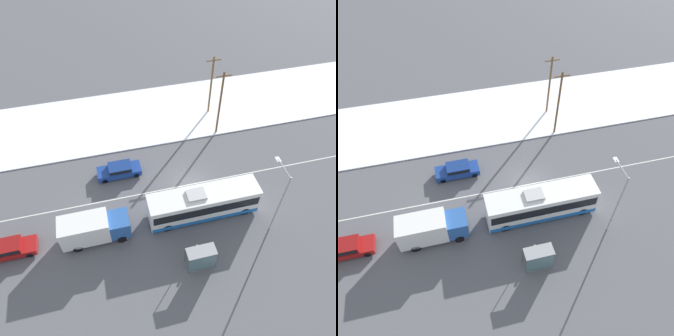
# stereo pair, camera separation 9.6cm
# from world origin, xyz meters

# --- Properties ---
(ground_plane) EXTENTS (120.00, 120.00, 0.00)m
(ground_plane) POSITION_xyz_m (0.00, 0.00, 0.00)
(ground_plane) COLOR #56565B
(snow_lot) EXTENTS (80.00, 11.78, 0.12)m
(snow_lot) POSITION_xyz_m (0.00, 12.77, 0.06)
(snow_lot) COLOR white
(snow_lot) RESTS_ON ground_plane
(lane_marking_center) EXTENTS (60.00, 0.12, 0.00)m
(lane_marking_center) POSITION_xyz_m (0.00, 0.00, 0.00)
(lane_marking_center) COLOR silver
(lane_marking_center) RESTS_ON ground_plane
(city_bus) EXTENTS (10.93, 2.57, 3.43)m
(city_bus) POSITION_xyz_m (0.11, -3.85, 1.67)
(city_bus) COLOR white
(city_bus) RESTS_ON ground_plane
(box_truck) EXTENTS (6.38, 2.30, 3.05)m
(box_truck) POSITION_xyz_m (-10.61, -4.10, 1.67)
(box_truck) COLOR silver
(box_truck) RESTS_ON ground_plane
(sedan_car) EXTENTS (4.80, 1.80, 1.45)m
(sedan_car) POSITION_xyz_m (-7.20, 3.29, 0.80)
(sedan_car) COLOR navy
(sedan_car) RESTS_ON ground_plane
(parked_car_near_truck) EXTENTS (4.66, 1.80, 1.50)m
(parked_car_near_truck) POSITION_xyz_m (-18.31, -3.81, 0.82)
(parked_car_near_truck) COLOR maroon
(parked_car_near_truck) RESTS_ON ground_plane
(pedestrian_at_stop) EXTENTS (0.58, 0.26, 1.61)m
(pedestrian_at_stop) POSITION_xyz_m (-1.82, -8.05, 0.99)
(pedestrian_at_stop) COLOR #23232D
(pedestrian_at_stop) RESTS_ON ground_plane
(bus_shelter) EXTENTS (2.57, 1.20, 2.40)m
(bus_shelter) POSITION_xyz_m (-1.80, -9.33, 1.67)
(bus_shelter) COLOR gray
(bus_shelter) RESTS_ON ground_plane
(streetlamp) EXTENTS (0.36, 2.59, 7.73)m
(streetlamp) POSITION_xyz_m (5.96, -6.70, 4.85)
(streetlamp) COLOR #9EA3A8
(streetlamp) RESTS_ON ground_plane
(utility_pole_roadside) EXTENTS (1.80, 0.24, 8.65)m
(utility_pole_roadside) POSITION_xyz_m (5.60, 7.39, 4.51)
(utility_pole_roadside) COLOR brown
(utility_pole_roadside) RESTS_ON ground_plane
(utility_pole_snowlot) EXTENTS (1.80, 0.24, 8.11)m
(utility_pole_snowlot) POSITION_xyz_m (5.98, 11.58, 4.24)
(utility_pole_snowlot) COLOR brown
(utility_pole_snowlot) RESTS_ON ground_plane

